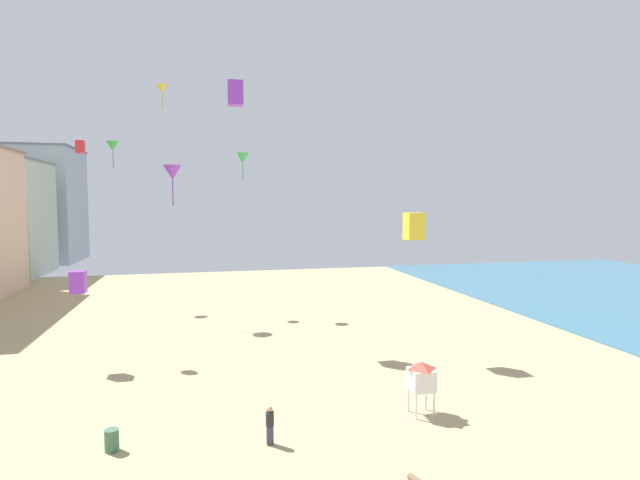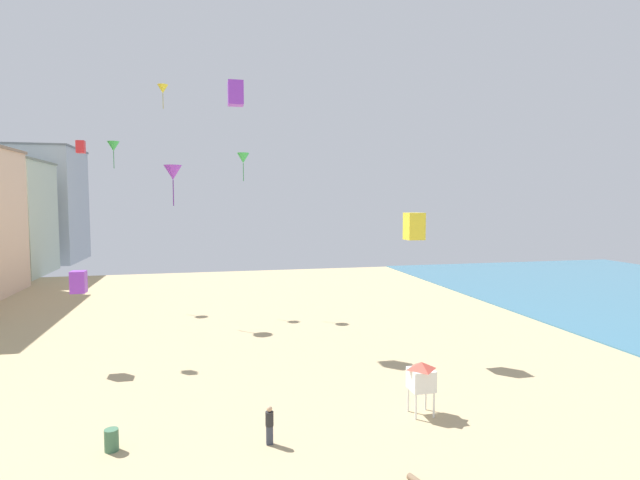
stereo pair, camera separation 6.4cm
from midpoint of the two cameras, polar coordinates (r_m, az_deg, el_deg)
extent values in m
cube|color=#ADB7C1|center=(96.41, -30.94, 3.36)|extent=(17.29, 14.53, 18.77)
cube|color=slate|center=(96.81, -31.17, 9.01)|extent=(17.64, 14.82, 0.30)
cube|color=#383D4C|center=(22.34, -5.83, -21.32)|extent=(0.28, 0.18, 0.80)
cylinder|color=#262628|center=(22.04, -5.85, -19.68)|extent=(0.34, 0.34, 0.60)
sphere|color=tan|center=(21.88, -5.86, -18.68)|extent=(0.24, 0.24, 0.24)
cylinder|color=white|center=(24.75, 10.86, -18.22)|extent=(0.10, 0.10, 1.20)
cylinder|color=white|center=(25.10, 12.84, -17.92)|extent=(0.10, 0.10, 1.20)
cylinder|color=white|center=(25.51, 10.00, -17.50)|extent=(0.10, 0.10, 1.20)
cylinder|color=white|center=(25.85, 11.92, -17.22)|extent=(0.10, 0.10, 1.20)
cube|color=white|center=(24.91, 11.45, -15.37)|extent=(1.10, 1.10, 1.00)
pyramid|color=#D14C3D|center=(24.69, 11.47, -13.89)|extent=(1.10, 1.10, 0.35)
cylinder|color=#3D6B4C|center=(23.32, -22.80, -20.36)|extent=(0.56, 0.56, 0.90)
cone|color=green|center=(46.47, -8.88, 9.26)|extent=(1.12, 1.12, 0.91)
cylinder|color=#277C35|center=(46.38, -8.86, 7.69)|extent=(0.06, 0.06, 1.63)
cone|color=purple|center=(43.86, -16.58, 7.42)|extent=(1.49, 1.49, 1.22)
cylinder|color=#63278B|center=(43.80, -16.53, 5.20)|extent=(0.08, 0.08, 2.17)
cone|color=green|center=(53.17, -22.67, 9.87)|extent=(1.15, 1.15, 0.94)
cylinder|color=#277C35|center=(53.05, -22.63, 8.47)|extent=(0.06, 0.06, 1.68)
cone|color=yellow|center=(52.56, -17.65, 16.15)|extent=(1.01, 1.01, 0.83)
cylinder|color=#A49220|center=(52.34, -17.62, 14.92)|extent=(0.06, 0.06, 1.47)
cube|color=purple|center=(33.61, -25.99, -4.35)|extent=(0.85, 0.85, 1.33)
cube|color=red|center=(37.67, -25.79, 9.58)|extent=(0.53, 0.53, 0.83)
cube|color=yellow|center=(32.54, 10.64, 1.56)|extent=(1.10, 1.10, 1.73)
cube|color=purple|center=(38.05, -9.72, 16.22)|extent=(1.10, 1.10, 1.72)
camera|label=1|loc=(0.03, -90.07, -0.01)|focal=27.97mm
camera|label=2|loc=(0.03, 89.93, 0.01)|focal=27.97mm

